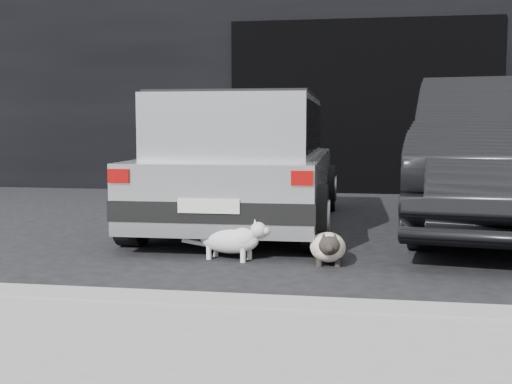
% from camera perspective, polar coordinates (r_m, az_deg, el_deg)
% --- Properties ---
extents(ground, '(80.00, 80.00, 0.00)m').
position_cam_1_polar(ground, '(6.00, -0.32, -3.93)').
color(ground, black).
rests_on(ground, ground).
extents(building_facade, '(34.00, 4.00, 5.00)m').
position_cam_1_polar(building_facade, '(11.92, 9.59, 12.97)').
color(building_facade, black).
rests_on(building_facade, ground).
extents(garage_opening, '(4.00, 0.10, 2.60)m').
position_cam_1_polar(garage_opening, '(9.82, 9.49, 7.46)').
color(garage_opening, black).
rests_on(garage_opening, ground).
extents(curb, '(18.00, 0.25, 0.12)m').
position_cam_1_polar(curb, '(3.37, 9.18, -10.86)').
color(curb, gray).
rests_on(curb, ground).
extents(silver_hatchback, '(1.85, 3.64, 1.33)m').
position_cam_1_polar(silver_hatchback, '(6.50, -0.98, 3.28)').
color(silver_hatchback, '#B2B4B7').
rests_on(silver_hatchback, ground).
extents(second_car, '(2.25, 4.78, 1.51)m').
position_cam_1_polar(second_car, '(6.77, 21.17, 3.24)').
color(second_car, black).
rests_on(second_car, ground).
extents(cat_siamese, '(0.32, 0.80, 0.28)m').
position_cam_1_polar(cat_siamese, '(4.83, 6.42, -4.87)').
color(cat_siamese, beige).
rests_on(cat_siamese, ground).
extents(cat_white, '(0.72, 0.35, 0.34)m').
position_cam_1_polar(cat_white, '(4.93, -2.07, -4.16)').
color(cat_white, silver).
rests_on(cat_white, ground).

